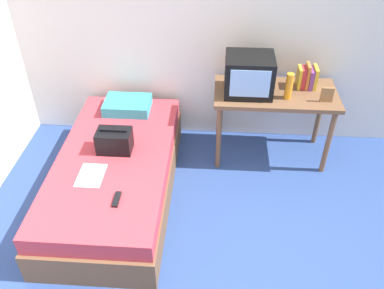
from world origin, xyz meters
TOP-DOWN VIEW (x-y plane):
  - ground_plane at (0.00, 0.00)m, footprint 8.00×8.00m
  - wall_back at (0.00, 2.00)m, footprint 5.20×0.10m
  - bed at (-0.80, 0.90)m, footprint 1.00×2.00m
  - desk at (0.64, 1.59)m, footprint 1.16×0.60m
  - tv at (0.37, 1.57)m, footprint 0.44×0.39m
  - water_bottle at (0.73, 1.48)m, footprint 0.07×0.07m
  - book_row at (0.93, 1.70)m, footprint 0.18×0.17m
  - picture_frame at (1.07, 1.44)m, footprint 0.11×0.02m
  - pillow at (-0.81, 1.64)m, footprint 0.45×0.34m
  - handbag at (-0.80, 0.98)m, footprint 0.30×0.20m
  - magazine at (-0.92, 0.62)m, footprint 0.21×0.29m
  - remote_dark at (-0.65, 0.36)m, footprint 0.04×0.16m
  - remote_silver at (-0.91, 1.12)m, footprint 0.04×0.14m

SIDE VIEW (x-z plane):
  - ground_plane at x=0.00m, z-range 0.00..0.00m
  - bed at x=-0.80m, z-range 0.00..0.45m
  - magazine at x=-0.92m, z-range 0.45..0.46m
  - remote_dark at x=-0.65m, z-range 0.45..0.47m
  - remote_silver at x=-0.91m, z-range 0.45..0.47m
  - pillow at x=-0.81m, z-range 0.45..0.56m
  - handbag at x=-0.80m, z-range 0.44..0.66m
  - desk at x=0.64m, z-range 0.28..1.02m
  - picture_frame at x=1.07m, z-range 0.75..0.89m
  - book_row at x=0.93m, z-range 0.73..0.97m
  - water_bottle at x=0.73m, z-range 0.75..0.99m
  - tv at x=0.37m, z-range 0.75..1.11m
  - wall_back at x=0.00m, z-range 0.00..2.60m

